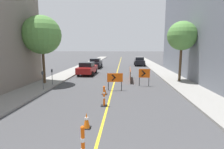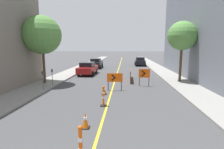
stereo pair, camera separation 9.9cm
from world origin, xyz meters
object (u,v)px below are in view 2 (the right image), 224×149
Objects in this scene: parked_car_curb_mid at (96,63)px; parking_meter_near_curb at (52,74)px; arrow_barricade_secondary at (144,74)px; street_tree_left_near at (42,35)px; arrow_barricade_primary at (115,78)px; traffic_cone_third at (104,90)px; parking_meter_far_curb at (43,76)px; parked_car_curb_far at (140,61)px; parked_car_curb_near at (88,68)px; street_tree_right_near at (182,36)px; traffic_cone_second at (85,121)px; delineator_post_rear at (103,97)px.

parked_car_curb_mid is 3.09× the size of parking_meter_near_curb.
arrow_barricade_secondary is 9.79m from street_tree_left_near.
traffic_cone_third is at bearing -124.01° from arrow_barricade_primary.
parking_meter_far_curb is (-4.93, 0.67, 0.86)m from traffic_cone_third.
parked_car_curb_far is 20.90m from street_tree_left_near.
parked_car_curb_near is 0.76× the size of street_tree_right_near.
parking_meter_far_curb reaches higher than arrow_barricade_primary.
parking_meter_far_curb is (-8.14, -2.33, 0.08)m from arrow_barricade_secondary.
traffic_cone_second is at bearing -102.04° from arrow_barricade_primary.
delineator_post_rear is (0.43, 2.88, 0.19)m from traffic_cone_second.
parked_car_curb_far reaches higher than arrow_barricade_primary.
parked_car_curb_far is (1.13, 17.95, -0.28)m from arrow_barricade_secondary.
street_tree_left_near reaches higher than arrow_barricade_secondary.
parked_car_curb_far is at bearing 59.66° from parked_car_curb_near.
parked_car_curb_mid is 14.05m from street_tree_left_near.
parked_car_curb_mid is at bearing 98.26° from traffic_cone_second.
arrow_barricade_secondary is at bearing 68.21° from traffic_cone_second.
delineator_post_rear is 3.85m from arrow_barricade_primary.
street_tree_left_near is at bearing -171.56° from street_tree_right_near.
traffic_cone_third is 16.79m from parked_car_curb_mid.
parking_meter_far_curb is at bearing 148.26° from delineator_post_rear.
parking_meter_near_curb is 3.61m from street_tree_left_near.
parked_car_curb_mid is at bearing -147.47° from parked_car_curb_far.
traffic_cone_third is 0.14× the size of parked_car_curb_mid.
arrow_barricade_primary is at bearing -12.06° from parking_meter_near_curb.
parked_car_curb_near is (-6.39, 6.18, -0.28)m from arrow_barricade_secondary.
street_tree_left_near is 1.06× the size of street_tree_right_near.
traffic_cone_second is at bearing -82.45° from parked_car_curb_mid.
arrow_barricade_secondary is 0.35× the size of parked_car_curb_near.
traffic_cone_third is 9.52m from street_tree_right_near.
parked_car_curb_far is (7.53, 11.77, 0.00)m from parked_car_curb_near.
parked_car_curb_near is (-3.02, 14.60, 0.46)m from traffic_cone_second.
parked_car_curb_far is 2.98× the size of parking_meter_far_curb.
arrow_barricade_primary reaches higher than traffic_cone_second.
traffic_cone_third is 2.57m from delineator_post_rear.
delineator_post_rear is (0.26, -2.55, 0.22)m from traffic_cone_third.
parked_car_curb_near is at bearing 65.25° from street_tree_left_near.
traffic_cone_third is at bearing -99.54° from parked_car_curb_far.
street_tree_left_near is at bearing 146.09° from parking_meter_near_curb.
delineator_post_rear is 0.78× the size of arrow_barricade_secondary.
parked_car_curb_near reaches higher than traffic_cone_third.
delineator_post_rear is at bearing -31.74° from parking_meter_far_curb.
parked_car_curb_far reaches higher than traffic_cone_third.
delineator_post_rear is 6.14m from parking_meter_far_curb.
delineator_post_rear is 0.82× the size of parking_meter_far_curb.
parked_car_curb_near is at bearing 140.79° from arrow_barricade_secondary.
parking_meter_near_curb is (-9.27, -18.49, 0.32)m from parked_car_curb_far.
parked_car_curb_near is 1.01× the size of parked_car_curb_mid.
street_tree_left_near is (-5.97, 3.15, 4.20)m from traffic_cone_third.
arrow_barricade_primary is 0.23× the size of street_tree_left_near.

